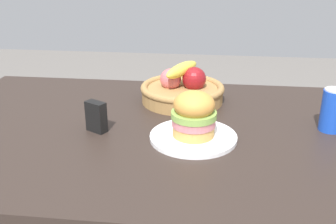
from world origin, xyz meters
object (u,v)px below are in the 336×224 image
Objects in this scene: napkin_holder at (96,117)px; plate at (193,137)px; fruit_basket at (183,89)px; sandwich at (194,114)px; soda_can at (333,110)px.

plate is at bearing 24.38° from napkin_holder.
sandwich is at bearing -79.39° from fruit_basket.
fruit_basket is (-0.06, 0.30, 0.04)m from plate.
sandwich reaches higher than fruit_basket.
sandwich is 1.02× the size of soda_can.
plate is 0.31m from fruit_basket.
soda_can is (0.39, 0.11, 0.06)m from plate.
plate is 1.93× the size of soda_can.
napkin_holder is (-0.28, 0.02, 0.04)m from plate.
sandwich is 1.43× the size of napkin_holder.
napkin_holder is at bearing 175.95° from sandwich.
soda_can is 0.43× the size of fruit_basket.
napkin_holder is at bearing -172.61° from soda_can.
sandwich reaches higher than soda_can.
fruit_basket is at bearing 100.61° from sandwich.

